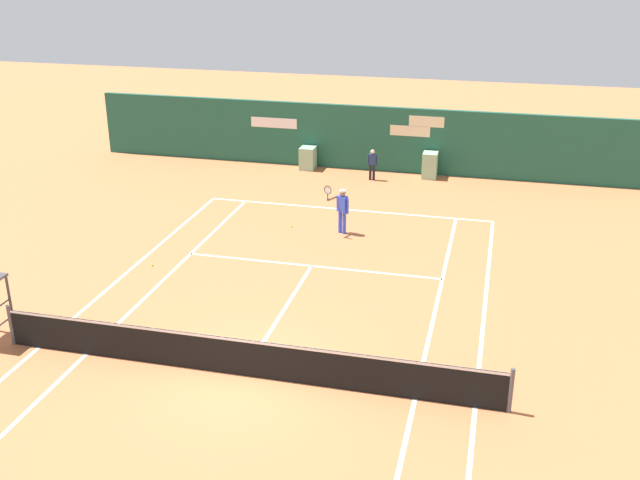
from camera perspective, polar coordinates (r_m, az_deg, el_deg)
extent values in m
plane|color=#C67042|center=(17.71, -5.91, -10.19)|extent=(80.00, 80.00, 0.00)
cube|color=white|center=(27.91, 2.09, 2.32)|extent=(10.60, 0.10, 0.01)
cube|color=white|center=(19.95, -20.55, -7.64)|extent=(0.10, 23.40, 0.01)
cube|color=white|center=(19.29, -17.30, -8.25)|extent=(0.10, 23.40, 0.01)
cube|color=white|center=(16.94, 7.23, -11.89)|extent=(0.10, 23.40, 0.01)
cube|color=white|center=(16.89, 11.71, -12.33)|extent=(0.10, 23.40, 0.01)
cube|color=white|center=(23.11, -0.64, -1.98)|extent=(8.00, 0.10, 0.01)
cube|color=white|center=(20.34, -2.91, -5.54)|extent=(0.10, 6.40, 0.01)
cube|color=white|center=(27.77, 2.02, 2.22)|extent=(0.10, 0.24, 0.01)
cylinder|color=#4C4C51|center=(20.09, -22.42, -5.99)|extent=(0.10, 0.10, 1.07)
cylinder|color=#4C4C51|center=(16.61, 14.30, -11.03)|extent=(0.10, 0.10, 1.07)
cube|color=black|center=(17.46, -5.97, -8.87)|extent=(12.00, 0.03, 0.95)
cube|color=white|center=(17.24, -6.03, -7.60)|extent=(12.00, 0.04, 0.06)
cube|color=#1E5642|center=(32.48, 4.08, 7.70)|extent=(25.00, 0.24, 2.79)
cube|color=white|center=(33.25, -3.53, 8.88)|extent=(2.09, 0.02, 0.44)
cube|color=beige|center=(32.02, 6.85, 8.23)|extent=(1.69, 0.02, 0.44)
cube|color=beige|center=(31.85, 8.10, 8.89)|extent=(1.47, 0.02, 0.44)
cube|color=#8CB793|center=(32.77, -0.93, 6.24)|extent=(0.64, 0.70, 0.97)
cube|color=#8CB793|center=(31.86, 8.35, 5.64)|extent=(0.61, 0.70, 1.08)
cylinder|color=#47474C|center=(20.53, -22.45, -4.56)|extent=(0.07, 0.07, 1.60)
cylinder|color=#47474C|center=(20.35, -23.04, -5.90)|extent=(0.04, 0.81, 0.04)
cylinder|color=blue|center=(25.50, 1.85, 1.31)|extent=(0.13, 0.13, 0.78)
cylinder|color=blue|center=(25.60, 1.54, 1.40)|extent=(0.13, 0.13, 0.78)
cube|color=blue|center=(25.32, 1.71, 2.76)|extent=(0.40, 0.32, 0.55)
sphere|color=#8C664C|center=(25.20, 1.72, 3.58)|extent=(0.21, 0.21, 0.21)
cylinder|color=white|center=(25.17, 1.73, 3.75)|extent=(0.20, 0.20, 0.06)
cylinder|color=blue|center=(25.21, 2.11, 2.58)|extent=(0.08, 0.08, 0.53)
cylinder|color=#8C664C|center=(25.18, 0.96, 3.19)|extent=(0.30, 0.51, 0.08)
cylinder|color=black|center=(24.94, 0.59, 3.28)|extent=(0.03, 0.03, 0.22)
torus|color=black|center=(24.86, 0.59, 3.83)|extent=(0.29, 0.15, 0.30)
cylinder|color=silver|center=(24.86, 0.59, 3.83)|extent=(0.24, 0.11, 0.26)
cylinder|color=black|center=(31.36, 4.11, 5.15)|extent=(0.11, 0.11, 0.66)
cylinder|color=black|center=(31.37, 3.84, 5.16)|extent=(0.11, 0.11, 0.66)
cube|color=navy|center=(31.20, 4.00, 6.14)|extent=(0.31, 0.19, 0.46)
sphere|color=beige|center=(31.12, 4.02, 6.71)|extent=(0.18, 0.18, 0.18)
cylinder|color=navy|center=(31.20, 4.34, 6.07)|extent=(0.07, 0.07, 0.45)
cylinder|color=navy|center=(31.23, 3.66, 6.10)|extent=(0.07, 0.07, 0.45)
sphere|color=#CCE033|center=(26.21, -2.18, 1.06)|extent=(0.07, 0.07, 0.07)
sphere|color=#CCE033|center=(23.67, -12.64, -1.86)|extent=(0.07, 0.07, 0.07)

